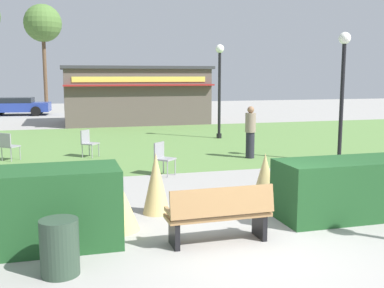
# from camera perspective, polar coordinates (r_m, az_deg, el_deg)

# --- Properties ---
(ground_plane) EXTENTS (80.00, 80.00, 0.00)m
(ground_plane) POSITION_cam_1_polar(r_m,az_deg,el_deg) (7.36, 8.68, -12.88)
(ground_plane) COLOR #999691
(lawn_patch) EXTENTS (36.00, 12.00, 0.01)m
(lawn_patch) POSITION_cam_1_polar(r_m,az_deg,el_deg) (18.48, -6.55, 0.12)
(lawn_patch) COLOR #5B8442
(lawn_patch) RESTS_ON ground_plane
(park_bench) EXTENTS (1.71, 0.55, 0.95)m
(park_bench) POSITION_cam_1_polar(r_m,az_deg,el_deg) (7.43, 3.43, -8.67)
(park_bench) COLOR #9E7547
(park_bench) RESTS_ON ground_plane
(hedge_left) EXTENTS (2.37, 1.10, 1.24)m
(hedge_left) POSITION_cam_1_polar(r_m,az_deg,el_deg) (7.60, -17.89, -7.55)
(hedge_left) COLOR #1E4C23
(hedge_left) RESTS_ON ground_plane
(hedge_right) EXTENTS (2.73, 1.10, 1.10)m
(hedge_right) POSITION_cam_1_polar(r_m,az_deg,el_deg) (9.23, 18.79, -5.23)
(hedge_right) COLOR #1E4C23
(hedge_right) RESTS_ON ground_plane
(ornamental_grass_behind_left) EXTENTS (0.58, 0.58, 1.08)m
(ornamental_grass_behind_left) POSITION_cam_1_polar(r_m,az_deg,el_deg) (9.74, 8.99, -4.26)
(ornamental_grass_behind_left) COLOR tan
(ornamental_grass_behind_left) RESTS_ON ground_plane
(ornamental_grass_behind_right) EXTENTS (0.80, 0.80, 1.01)m
(ornamental_grass_behind_right) POSITION_cam_1_polar(r_m,az_deg,el_deg) (8.14, -9.33, -7.06)
(ornamental_grass_behind_right) COLOR tan
(ornamental_grass_behind_right) RESTS_ON ground_plane
(ornamental_grass_behind_center) EXTENTS (0.53, 0.53, 1.20)m
(ornamental_grass_behind_center) POSITION_cam_1_polar(r_m,az_deg,el_deg) (8.99, -4.47, -4.85)
(ornamental_grass_behind_center) COLOR tan
(ornamental_grass_behind_center) RESTS_ON ground_plane
(lamppost_mid) EXTENTS (0.36, 0.36, 3.96)m
(lamppost_mid) POSITION_cam_1_polar(r_m,az_deg,el_deg) (14.83, 18.13, 7.41)
(lamppost_mid) COLOR black
(lamppost_mid) RESTS_ON ground_plane
(lamppost_far) EXTENTS (0.36, 0.36, 3.96)m
(lamppost_far) POSITION_cam_1_polar(r_m,az_deg,el_deg) (19.66, 3.42, 7.97)
(lamppost_far) COLOR black
(lamppost_far) RESTS_ON ground_plane
(trash_bin) EXTENTS (0.52, 0.52, 0.77)m
(trash_bin) POSITION_cam_1_polar(r_m,az_deg,el_deg) (6.58, -16.05, -12.17)
(trash_bin) COLOR #2D4233
(trash_bin) RESTS_ON ground_plane
(food_kiosk) EXTENTS (8.08, 4.71, 3.17)m
(food_kiosk) POSITION_cam_1_polar(r_m,az_deg,el_deg) (26.49, -7.06, 6.08)
(food_kiosk) COLOR #594C47
(food_kiosk) RESTS_ON ground_plane
(cafe_chair_west) EXTENTS (0.62, 0.62, 0.89)m
(cafe_chair_west) POSITION_cam_1_polar(r_m,az_deg,el_deg) (12.42, -3.67, -1.47)
(cafe_chair_west) COLOR gray
(cafe_chair_west) RESTS_ON ground_plane
(cafe_chair_east) EXTENTS (0.62, 0.62, 0.89)m
(cafe_chair_east) POSITION_cam_1_polar(r_m,az_deg,el_deg) (15.57, -21.76, -0.03)
(cafe_chair_east) COLOR gray
(cafe_chair_east) RESTS_ON ground_plane
(cafe_chair_center) EXTENTS (0.62, 0.62, 0.89)m
(cafe_chair_center) POSITION_cam_1_polar(r_m,az_deg,el_deg) (15.55, -12.73, 0.35)
(cafe_chair_center) COLOR gray
(cafe_chair_center) RESTS_ON ground_plane
(person_strolling) EXTENTS (0.34, 0.34, 1.69)m
(person_strolling) POSITION_cam_1_polar(r_m,az_deg,el_deg) (15.04, 7.22, 1.50)
(person_strolling) COLOR #23232D
(person_strolling) RESTS_ON ground_plane
(parked_car_west_slot) EXTENTS (4.36, 2.38, 1.20)m
(parked_car_west_slot) POSITION_cam_1_polar(r_m,az_deg,el_deg) (33.48, -20.80, 4.45)
(parked_car_west_slot) COLOR navy
(parked_car_west_slot) RESTS_ON ground_plane
(tree_right_bg) EXTENTS (2.80, 2.80, 7.98)m
(tree_right_bg) POSITION_cam_1_polar(r_m,az_deg,el_deg) (37.57, -17.96, 13.92)
(tree_right_bg) COLOR brown
(tree_right_bg) RESTS_ON ground_plane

